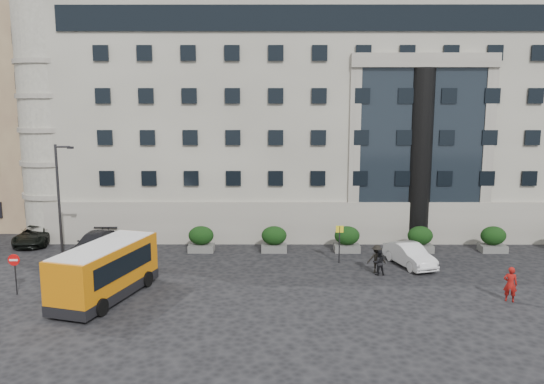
{
  "coord_description": "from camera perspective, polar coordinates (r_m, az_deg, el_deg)",
  "views": [
    {
      "loc": [
        1.15,
        -28.88,
        10.31
      ],
      "look_at": [
        1.06,
        3.57,
        5.0
      ],
      "focal_mm": 35.0,
      "sensor_mm": 36.0,
      "label": 1
    }
  ],
  "objects": [
    {
      "name": "pedestrian_a",
      "position": [
        31.17,
        24.26,
        -9.03
      ],
      "size": [
        0.81,
        0.69,
        1.9
      ],
      "primitive_type": "imported",
      "rotation": [
        0.0,
        0.0,
        2.75
      ],
      "color": "maroon",
      "rests_on": "ground"
    },
    {
      "name": "street_lamp",
      "position": [
        34.97,
        -21.84,
        -1.16
      ],
      "size": [
        1.16,
        0.18,
        8.0
      ],
      "color": "#262628",
      "rests_on": "ground"
    },
    {
      "name": "bus_stop_sign",
      "position": [
        35.22,
        7.27,
        -4.88
      ],
      "size": [
        0.5,
        0.08,
        2.52
      ],
      "color": "#262628",
      "rests_on": "ground"
    },
    {
      "name": "entrance_column",
      "position": [
        40.83,
        15.59,
        3.6
      ],
      "size": [
        1.8,
        1.8,
        13.0
      ],
      "primitive_type": "cylinder",
      "color": "black",
      "rests_on": "ground"
    },
    {
      "name": "parked_car_d",
      "position": [
        43.84,
        -24.01,
        -4.2
      ],
      "size": [
        2.73,
        5.18,
        1.39
      ],
      "primitive_type": "imported",
      "rotation": [
        0.0,
        0.0,
        0.09
      ],
      "color": "black",
      "rests_on": "ground"
    },
    {
      "name": "pedestrian_c",
      "position": [
        33.83,
        11.19,
        -7.06
      ],
      "size": [
        1.16,
        0.67,
        1.77
      ],
      "primitive_type": "imported",
      "rotation": [
        0.0,
        0.0,
        3.13
      ],
      "color": "black",
      "rests_on": "ground"
    },
    {
      "name": "apartment_far",
      "position": [
        72.57,
        -22.98,
        9.11
      ],
      "size": [
        13.0,
        13.0,
        22.0
      ],
      "primitive_type": "cube",
      "color": "#806A4B",
      "rests_on": "ground"
    },
    {
      "name": "no_entry_sign",
      "position": [
        32.41,
        -25.96,
        -7.17
      ],
      "size": [
        0.64,
        0.16,
        2.32
      ],
      "color": "#262628",
      "rests_on": "ground"
    },
    {
      "name": "hedge_a",
      "position": [
        38.21,
        -7.63,
        -5.01
      ],
      "size": [
        1.8,
        1.26,
        1.84
      ],
      "color": "#585856",
      "rests_on": "ground"
    },
    {
      "name": "pedestrian_b",
      "position": [
        33.45,
        11.42,
        -7.44
      ],
      "size": [
        0.8,
        0.64,
        1.57
      ],
      "primitive_type": "imported",
      "rotation": [
        0.0,
        0.0,
        3.21
      ],
      "color": "black",
      "rests_on": "ground"
    },
    {
      "name": "hedge_c",
      "position": [
        38.22,
        8.07,
        -5.01
      ],
      "size": [
        1.8,
        1.26,
        1.84
      ],
      "color": "#585856",
      "rests_on": "ground"
    },
    {
      "name": "civic_building",
      "position": [
        51.13,
        5.65,
        7.78
      ],
      "size": [
        44.0,
        24.0,
        18.0
      ],
      "primitive_type": "cube",
      "color": "gray",
      "rests_on": "ground"
    },
    {
      "name": "ground",
      "position": [
        30.69,
        -2.04,
        -10.35
      ],
      "size": [
        120.0,
        120.0,
        0.0
      ],
      "primitive_type": "plane",
      "color": "black",
      "rests_on": "ground"
    },
    {
      "name": "hedge_d",
      "position": [
        39.27,
        15.64,
        -4.88
      ],
      "size": [
        1.8,
        1.26,
        1.84
      ],
      "color": "#585856",
      "rests_on": "ground"
    },
    {
      "name": "parked_car_b",
      "position": [
        35.3,
        -21.03,
        -7.26
      ],
      "size": [
        1.89,
        3.98,
        1.26
      ],
      "primitive_type": "imported",
      "rotation": [
        0.0,
        0.0,
        -0.15
      ],
      "color": "black",
      "rests_on": "ground"
    },
    {
      "name": "parked_car_c",
      "position": [
        39.58,
        -18.57,
        -5.22
      ],
      "size": [
        2.28,
        5.08,
        1.45
      ],
      "primitive_type": "imported",
      "rotation": [
        0.0,
        0.0,
        -0.05
      ],
      "color": "black",
      "rests_on": "ground"
    },
    {
      "name": "white_taxi",
      "position": [
        35.73,
        14.58,
        -6.57
      ],
      "size": [
        2.8,
        4.69,
        1.46
      ],
      "primitive_type": "imported",
      "rotation": [
        0.0,
        0.0,
        0.31
      ],
      "color": "silver",
      "rests_on": "ground"
    },
    {
      "name": "hedge_b",
      "position": [
        37.86,
        0.22,
        -5.05
      ],
      "size": [
        1.8,
        1.26,
        1.84
      ],
      "color": "#585856",
      "rests_on": "ground"
    },
    {
      "name": "hedge_e",
      "position": [
        40.97,
        22.69,
        -4.68
      ],
      "size": [
        1.8,
        1.26,
        1.84
      ],
      "color": "#585856",
      "rests_on": "ground"
    },
    {
      "name": "minibus",
      "position": [
        30.11,
        -17.5,
        -7.91
      ],
      "size": [
        4.34,
        7.48,
        2.95
      ],
      "rotation": [
        0.0,
        0.0,
        -0.28
      ],
      "color": "#C76C09",
      "rests_on": "ground"
    },
    {
      "name": "red_truck",
      "position": [
        50.44,
        -17.35,
        -1.05
      ],
      "size": [
        3.68,
        6.29,
        3.18
      ],
      "rotation": [
        0.0,
        0.0,
        -0.19
      ],
      "color": "maroon",
      "rests_on": "ground"
    }
  ]
}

